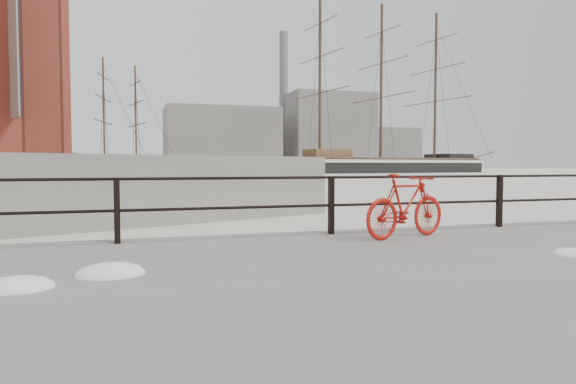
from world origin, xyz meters
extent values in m
plane|color=white|center=(0.00, 0.00, 0.00)|extent=(400.00, 400.00, 0.00)
imported|color=#A8140B|center=(-2.52, -0.96, 0.88)|extent=(1.75, 0.75, 1.05)
ellipsoid|color=white|center=(-7.04, -2.47, 0.48)|extent=(0.74, 0.58, 0.27)
ellipsoid|color=white|center=(-1.26, -3.00, 0.44)|extent=(0.51, 0.40, 0.18)
ellipsoid|color=white|center=(-7.88, -2.87, 0.47)|extent=(0.68, 0.54, 0.24)
cube|color=gray|center=(20.00, 140.00, 9.00)|extent=(32.00, 18.00, 18.00)
cube|color=gray|center=(55.00, 145.00, 12.00)|extent=(26.00, 20.00, 24.00)
cube|color=gray|center=(78.00, 150.00, 7.00)|extent=(20.00, 16.00, 14.00)
cylinder|color=gray|center=(42.00, 150.00, 22.00)|extent=(2.80, 2.80, 44.00)
camera|label=1|loc=(-6.87, -8.31, 1.54)|focal=32.00mm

